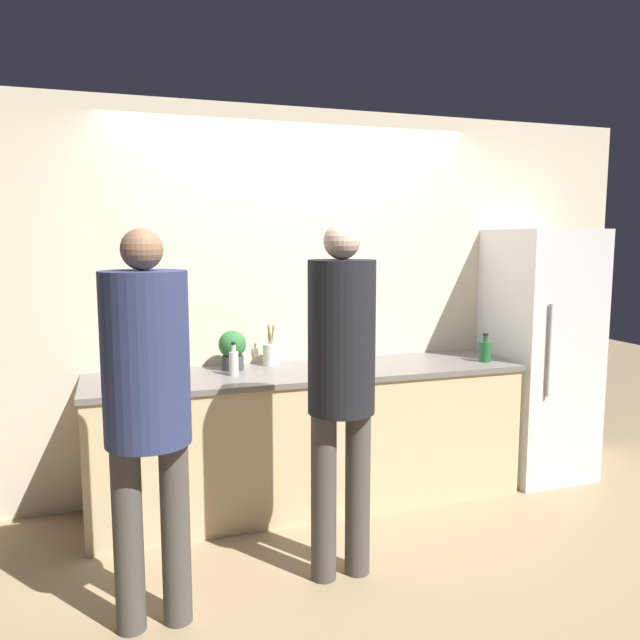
{
  "coord_description": "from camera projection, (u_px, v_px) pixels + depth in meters",
  "views": [
    {
      "loc": [
        -1.18,
        -3.39,
        1.73
      ],
      "look_at": [
        0.0,
        0.16,
        1.24
      ],
      "focal_mm": 35.0,
      "sensor_mm": 36.0,
      "label": 1
    }
  ],
  "objects": [
    {
      "name": "fruit_bowl",
      "position": [
        337.0,
        356.0,
        4.27
      ],
      "size": [
        0.3,
        0.3,
        0.11
      ],
      "color": "beige",
      "rests_on": "counter"
    },
    {
      "name": "cup_yellow",
      "position": [
        333.0,
        362.0,
        4.03
      ],
      "size": [
        0.09,
        0.09,
        0.1
      ],
      "color": "gold",
      "rests_on": "counter"
    },
    {
      "name": "counter",
      "position": [
        309.0,
        436.0,
        4.09
      ],
      "size": [
        2.8,
        0.71,
        0.89
      ],
      "color": "beige",
      "rests_on": "ground_plane"
    },
    {
      "name": "ground_plane",
      "position": [
        328.0,
        526.0,
        3.78
      ],
      "size": [
        14.0,
        14.0,
        0.0
      ],
      "primitive_type": "plane",
      "color": "#9E8460"
    },
    {
      "name": "wall_back",
      "position": [
        294.0,
        302.0,
        4.3
      ],
      "size": [
        5.2,
        0.06,
        2.6
      ],
      "color": "beige",
      "rests_on": "ground_plane"
    },
    {
      "name": "person_left",
      "position": [
        147.0,
        392.0,
        2.67
      ],
      "size": [
        0.37,
        0.37,
        1.78
      ],
      "color": "#4C4742",
      "rests_on": "ground_plane"
    },
    {
      "name": "bottle_green",
      "position": [
        485.0,
        351.0,
        4.27
      ],
      "size": [
        0.08,
        0.08,
        0.2
      ],
      "color": "#236033",
      "rests_on": "counter"
    },
    {
      "name": "utensil_crock",
      "position": [
        271.0,
        354.0,
        4.15
      ],
      "size": [
        0.11,
        0.11,
        0.27
      ],
      "color": "silver",
      "rests_on": "counter"
    },
    {
      "name": "refrigerator",
      "position": [
        538.0,
        353.0,
        4.57
      ],
      "size": [
        0.63,
        0.7,
        1.8
      ],
      "color": "white",
      "rests_on": "ground_plane"
    },
    {
      "name": "bottle_clear",
      "position": [
        234.0,
        362.0,
        3.84
      ],
      "size": [
        0.06,
        0.06,
        0.21
      ],
      "color": "silver",
      "rests_on": "counter"
    },
    {
      "name": "person_center",
      "position": [
        341.0,
        372.0,
        3.09
      ],
      "size": [
        0.34,
        0.34,
        1.81
      ],
      "color": "#4C4742",
      "rests_on": "ground_plane"
    },
    {
      "name": "potted_plant",
      "position": [
        232.0,
        349.0,
        4.0
      ],
      "size": [
        0.18,
        0.18,
        0.25
      ],
      "color": "#3D3D42",
      "rests_on": "counter"
    }
  ]
}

